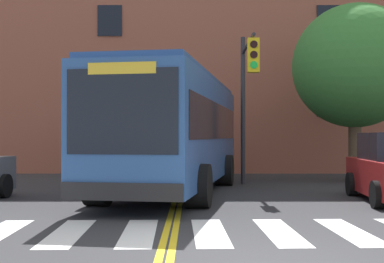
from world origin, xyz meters
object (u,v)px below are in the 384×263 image
at_px(car_silver_behind_bus, 179,151).
at_px(traffic_light_overhead, 248,83).
at_px(city_bus, 176,130).
at_px(street_tree_curbside_large, 355,66).

relative_size(car_silver_behind_bus, traffic_light_overhead, 0.95).
relative_size(city_bus, traffic_light_overhead, 2.17).
distance_m(car_silver_behind_bus, street_tree_curbside_large, 9.30).
relative_size(city_bus, car_silver_behind_bus, 2.27).
bearing_deg(street_tree_curbside_large, traffic_light_overhead, -150.05).
bearing_deg(traffic_light_overhead, city_bus, -149.84).
bearing_deg(car_silver_behind_bus, city_bus, -89.08).
bearing_deg(city_bus, traffic_light_overhead, 30.16).
relative_size(traffic_light_overhead, street_tree_curbside_large, 0.78).
xyz_separation_m(city_bus, car_silver_behind_bus, (-0.15, 9.26, -0.90)).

